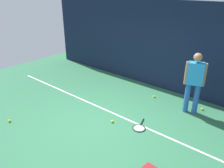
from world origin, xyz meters
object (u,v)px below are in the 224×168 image
tennis_ball_mid_court (9,121)px  tennis_ball_far_left (112,121)px  tennis_ball_by_fence (154,97)px  tennis_player (194,80)px  tennis_racket (139,128)px  tennis_ball_near_player (202,109)px

tennis_ball_mid_court → tennis_ball_far_left: 2.67m
tennis_ball_by_fence → tennis_player: bearing=-5.8°
tennis_player → tennis_ball_far_left: (-1.31, -1.80, -0.93)m
tennis_racket → tennis_ball_near_player: size_ratio=9.65×
tennis_ball_near_player → tennis_ball_mid_court: same height
tennis_ball_mid_court → tennis_ball_near_player: bearing=46.7°
tennis_player → tennis_ball_mid_court: size_ratio=25.76×
tennis_racket → tennis_ball_near_player: 2.08m
tennis_player → tennis_ball_near_player: 1.02m
tennis_ball_near_player → tennis_ball_far_left: size_ratio=1.00×
tennis_ball_near_player → tennis_ball_mid_court: bearing=-133.3°
tennis_ball_mid_court → tennis_ball_far_left: same height
tennis_player → tennis_ball_near_player: (0.24, 0.33, -0.93)m
tennis_player → tennis_ball_by_fence: bearing=-27.1°
tennis_ball_near_player → tennis_ball_by_fence: same height
tennis_player → tennis_ball_mid_court: (-3.37, -3.50, -0.93)m
tennis_ball_by_fence → tennis_ball_far_left: size_ratio=1.00×
tennis_ball_far_left → tennis_ball_by_fence: bearing=86.8°
tennis_ball_by_fence → tennis_ball_near_player: bearing=8.2°
tennis_ball_mid_court → tennis_ball_far_left: bearing=39.5°
tennis_player → tennis_ball_near_player: bearing=-147.2°
tennis_ball_near_player → tennis_ball_mid_court: size_ratio=1.00×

